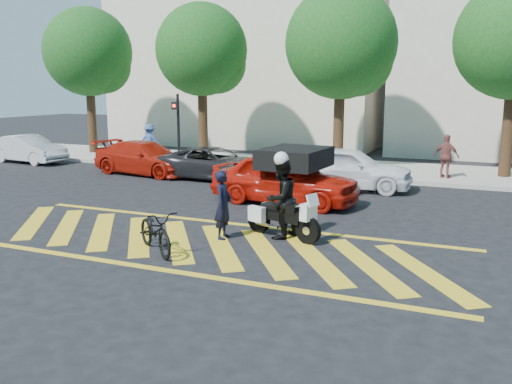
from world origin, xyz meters
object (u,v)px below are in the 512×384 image
at_px(parked_left, 145,158).
at_px(parked_mid_right, 347,168).
at_px(red_convertible, 285,178).
at_px(parked_far_left, 29,149).
at_px(police_motorcycle, 282,217).
at_px(bicycle, 155,231).
at_px(officer_bike, 223,205).
at_px(officer_moto, 281,199).
at_px(parked_mid_left, 214,163).

relative_size(parked_left, parked_mid_right, 1.04).
height_order(red_convertible, parked_far_left, red_convertible).
height_order(police_motorcycle, red_convertible, red_convertible).
relative_size(bicycle, parked_left, 0.40).
distance_m(red_convertible, parked_mid_right, 3.23).
xyz_separation_m(officer_bike, red_convertible, (-0.03, 4.22, -0.04)).
bearing_deg(officer_bike, parked_far_left, 53.55).
bearing_deg(officer_moto, parked_mid_right, -160.67).
relative_size(police_motorcycle, red_convertible, 0.45).
xyz_separation_m(parked_far_left, parked_mid_right, (15.25, -0.66, 0.11)).
bearing_deg(officer_bike, parked_mid_left, 21.95).
height_order(bicycle, parked_mid_right, parked_mid_right).
bearing_deg(parked_mid_left, bicycle, -157.72).
bearing_deg(officer_moto, officer_bike, -45.00).
relative_size(police_motorcycle, parked_far_left, 0.53).
bearing_deg(parked_mid_right, parked_far_left, 83.17).
relative_size(parked_far_left, parked_mid_left, 0.88).
height_order(officer_bike, parked_left, officer_bike).
xyz_separation_m(bicycle, police_motorcycle, (2.08, 2.14, 0.03)).
xyz_separation_m(police_motorcycle, officer_moto, (-0.02, -0.01, 0.43)).
bearing_deg(parked_mid_right, officer_moto, 176.07).
xyz_separation_m(parked_mid_left, parked_mid_right, (5.20, -0.00, 0.13)).
distance_m(bicycle, officer_moto, 3.01).
distance_m(officer_bike, officer_moto, 1.35).
xyz_separation_m(officer_bike, officer_moto, (1.21, 0.59, 0.14)).
xyz_separation_m(officer_moto, parked_mid_right, (-0.05, 6.64, -0.20)).
bearing_deg(police_motorcycle, bicycle, -115.30).
xyz_separation_m(parked_far_left, parked_left, (6.93, -0.66, 0.02)).
bearing_deg(police_motorcycle, red_convertible, 127.99).
distance_m(bicycle, parked_left, 10.80).
bearing_deg(police_motorcycle, officer_moto, -126.50).
height_order(officer_moto, parked_left, officer_moto).
bearing_deg(bicycle, officer_moto, -6.90).
bearing_deg(officer_moto, parked_left, -109.49).
relative_size(police_motorcycle, parked_left, 0.45).
distance_m(officer_moto, red_convertible, 3.84).
height_order(officer_moto, red_convertible, officer_moto).
relative_size(parked_left, parked_mid_left, 1.04).
bearing_deg(parked_far_left, parked_mid_right, -86.51).
bearing_deg(officer_bike, bicycle, 143.60).
height_order(bicycle, red_convertible, red_convertible).
relative_size(parked_mid_left, parked_mid_right, 1.01).
bearing_deg(officer_moto, bicycle, -25.23).
height_order(officer_bike, red_convertible, officer_bike).
height_order(officer_bike, parked_mid_left, officer_bike).
bearing_deg(parked_left, officer_moto, -121.11).
xyz_separation_m(red_convertible, parked_left, (-7.14, 3.01, -0.11)).
bearing_deg(officer_bike, parked_left, 37.52).
bearing_deg(parked_left, parked_far_left, 91.86).
height_order(officer_bike, parked_far_left, officer_bike).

